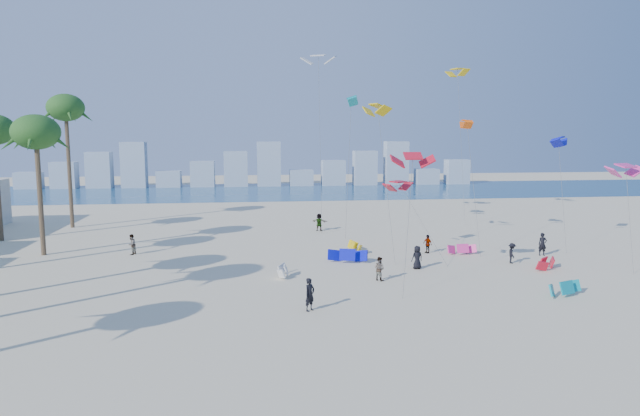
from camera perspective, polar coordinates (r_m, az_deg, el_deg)
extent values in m
plane|color=beige|center=(27.28, -2.17, -14.05)|extent=(220.00, 220.00, 0.00)
plane|color=navy|center=(97.80, -5.80, 1.69)|extent=(220.00, 220.00, 0.00)
imported|color=black|center=(32.33, -1.04, -8.76)|extent=(0.82, 0.80, 1.90)
imported|color=gray|center=(39.02, 6.02, -6.12)|extent=(0.99, 1.01, 1.64)
imported|color=black|center=(42.60, 9.82, -4.95)|extent=(0.95, 0.72, 1.75)
imported|color=gray|center=(48.32, 10.84, -3.59)|extent=(0.77, 0.99, 1.56)
imported|color=black|center=(46.23, 18.87, -4.36)|extent=(0.82, 1.14, 1.59)
imported|color=gray|center=(58.12, -0.08, -1.44)|extent=(1.73, 1.22, 1.80)
imported|color=black|center=(49.97, 21.62, -3.43)|extent=(0.75, 0.55, 1.89)
imported|color=gray|center=(49.38, -18.56, -3.53)|extent=(0.89, 1.00, 1.71)
cylinder|color=#595959|center=(45.60, 10.26, -1.40)|extent=(2.51, 5.60, 6.03)
cylinder|color=#595959|center=(45.62, 6.70, 2.66)|extent=(0.31, 5.67, 12.32)
cylinder|color=#595959|center=(46.76, 28.88, -0.99)|extent=(0.31, 2.13, 7.68)
cylinder|color=#595959|center=(54.33, 2.90, 4.10)|extent=(0.93, 2.26, 13.47)
cylinder|color=#595959|center=(49.84, 15.28, 2.19)|extent=(0.63, 5.61, 11.16)
cylinder|color=#595959|center=(57.58, 0.01, 6.57)|extent=(0.15, 3.96, 18.01)
cylinder|color=#595959|center=(52.49, 23.34, 1.24)|extent=(0.40, 2.97, 9.60)
cylinder|color=#595959|center=(36.20, 8.92, -1.67)|extent=(1.57, 3.68, 8.57)
cylinder|color=#595959|center=(64.48, 14.12, 6.06)|extent=(0.28, 3.23, 17.13)
cylinder|color=brown|center=(51.46, -26.52, 1.25)|extent=(0.40, 0.40, 10.13)
ellipsoid|color=#24551E|center=(51.22, -26.86, 6.89)|extent=(3.80, 3.80, 2.85)
cylinder|color=brown|center=(65.21, -24.08, 3.69)|extent=(0.40, 0.40, 12.68)
ellipsoid|color=#24551E|center=(65.15, -24.39, 9.26)|extent=(3.80, 3.80, 2.85)
cube|color=#9EADBF|center=(114.75, -27.42, 2.50)|extent=(4.40, 3.00, 3.00)
cube|color=#9EADBF|center=(112.68, -24.49, 3.05)|extent=(4.40, 3.00, 4.80)
cube|color=#9EADBF|center=(110.93, -21.46, 3.61)|extent=(4.40, 3.00, 6.60)
cube|color=#9EADBF|center=(109.51, -18.33, 4.18)|extent=(4.40, 3.00, 8.40)
cube|color=#9EADBF|center=(108.65, -15.06, 2.85)|extent=(4.40, 3.00, 3.00)
cube|color=#9EADBF|center=(107.90, -11.81, 3.40)|extent=(4.40, 3.00, 4.80)
cube|color=#9EADBF|center=(107.51, -8.52, 3.94)|extent=(4.40, 3.00, 6.60)
cube|color=#9EADBF|center=(107.48, -5.21, 4.48)|extent=(4.40, 3.00, 8.40)
cube|color=#9EADBF|center=(108.04, -1.90, 3.08)|extent=(4.40, 3.00, 3.00)
cube|color=#9EADBF|center=(108.71, 1.36, 3.59)|extent=(4.40, 3.00, 4.80)
cube|color=#9EADBF|center=(109.73, 4.57, 4.08)|extent=(4.40, 3.00, 6.60)
cube|color=#9EADBF|center=(111.09, 7.72, 4.54)|extent=(4.40, 3.00, 8.40)
cube|color=#9EADBF|center=(113.01, 10.74, 3.15)|extent=(4.40, 3.00, 3.00)
cube|color=#9EADBF|center=(114.99, 13.70, 3.60)|extent=(4.40, 3.00, 4.80)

